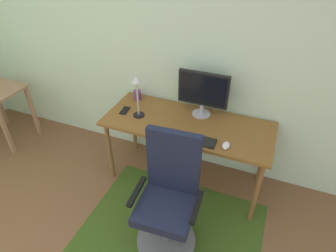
{
  "coord_description": "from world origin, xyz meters",
  "views": [
    {
      "loc": [
        1.05,
        -0.31,
        2.28
      ],
      "look_at": [
        0.3,
        1.55,
        0.84
      ],
      "focal_mm": 30.38,
      "sensor_mm": 36.0,
      "label": 1
    }
  ],
  "objects_px": {
    "coffee_cup": "(137,95)",
    "desk": "(187,129)",
    "keyboard": "(192,139)",
    "desk_lamp": "(137,90)",
    "computer_mouse": "(226,146)",
    "cell_phone": "(125,111)",
    "monitor": "(203,91)",
    "office_chair": "(168,204)"
  },
  "relations": [
    {
      "from": "keyboard",
      "to": "cell_phone",
      "type": "height_order",
      "value": "keyboard"
    },
    {
      "from": "cell_phone",
      "to": "desk",
      "type": "bearing_deg",
      "value": -3.07
    },
    {
      "from": "monitor",
      "to": "desk_lamp",
      "type": "relative_size",
      "value": 1.14
    },
    {
      "from": "office_chair",
      "to": "cell_phone",
      "type": "bearing_deg",
      "value": 133.56
    },
    {
      "from": "desk",
      "to": "coffee_cup",
      "type": "distance_m",
      "value": 0.69
    },
    {
      "from": "office_chair",
      "to": "desk_lamp",
      "type": "bearing_deg",
      "value": 127.24
    },
    {
      "from": "coffee_cup",
      "to": "desk_lamp",
      "type": "distance_m",
      "value": 0.4
    },
    {
      "from": "computer_mouse",
      "to": "cell_phone",
      "type": "bearing_deg",
      "value": 170.42
    },
    {
      "from": "desk",
      "to": "office_chair",
      "type": "height_order",
      "value": "office_chair"
    },
    {
      "from": "keyboard",
      "to": "desk_lamp",
      "type": "height_order",
      "value": "desk_lamp"
    },
    {
      "from": "desk",
      "to": "coffee_cup",
      "type": "height_order",
      "value": "coffee_cup"
    },
    {
      "from": "desk",
      "to": "computer_mouse",
      "type": "bearing_deg",
      "value": -28.16
    },
    {
      "from": "coffee_cup",
      "to": "cell_phone",
      "type": "relative_size",
      "value": 0.73
    },
    {
      "from": "coffee_cup",
      "to": "desk",
      "type": "bearing_deg",
      "value": -18.71
    },
    {
      "from": "cell_phone",
      "to": "desk_lamp",
      "type": "relative_size",
      "value": 0.33
    },
    {
      "from": "desk",
      "to": "monitor",
      "type": "height_order",
      "value": "monitor"
    },
    {
      "from": "desk_lamp",
      "to": "coffee_cup",
      "type": "bearing_deg",
      "value": 119.0
    },
    {
      "from": "keyboard",
      "to": "office_chair",
      "type": "relative_size",
      "value": 0.4
    },
    {
      "from": "cell_phone",
      "to": "desk_lamp",
      "type": "distance_m",
      "value": 0.33
    },
    {
      "from": "keyboard",
      "to": "coffee_cup",
      "type": "distance_m",
      "value": 0.88
    },
    {
      "from": "desk",
      "to": "coffee_cup",
      "type": "bearing_deg",
      "value": 161.29
    },
    {
      "from": "monitor",
      "to": "desk_lamp",
      "type": "distance_m",
      "value": 0.62
    },
    {
      "from": "computer_mouse",
      "to": "cell_phone",
      "type": "distance_m",
      "value": 1.08
    },
    {
      "from": "computer_mouse",
      "to": "monitor",
      "type": "bearing_deg",
      "value": 129.51
    },
    {
      "from": "keyboard",
      "to": "computer_mouse",
      "type": "xyz_separation_m",
      "value": [
        0.3,
        0.01,
        0.01
      ]
    },
    {
      "from": "coffee_cup",
      "to": "desk_lamp",
      "type": "bearing_deg",
      "value": -61.0
    },
    {
      "from": "coffee_cup",
      "to": "monitor",
      "type": "bearing_deg",
      "value": -2.47
    },
    {
      "from": "monitor",
      "to": "coffee_cup",
      "type": "height_order",
      "value": "monitor"
    },
    {
      "from": "keyboard",
      "to": "desk_lamp",
      "type": "bearing_deg",
      "value": 164.54
    },
    {
      "from": "keyboard",
      "to": "desk_lamp",
      "type": "distance_m",
      "value": 0.68
    },
    {
      "from": "computer_mouse",
      "to": "desk_lamp",
      "type": "distance_m",
      "value": 0.95
    },
    {
      "from": "coffee_cup",
      "to": "cell_phone",
      "type": "bearing_deg",
      "value": -92.69
    },
    {
      "from": "coffee_cup",
      "to": "keyboard",
      "type": "bearing_deg",
      "value": -30.65
    },
    {
      "from": "coffee_cup",
      "to": "office_chair",
      "type": "height_order",
      "value": "office_chair"
    },
    {
      "from": "office_chair",
      "to": "desk",
      "type": "bearing_deg",
      "value": 93.61
    },
    {
      "from": "monitor",
      "to": "coffee_cup",
      "type": "xyz_separation_m",
      "value": [
        -0.72,
        0.03,
        -0.21
      ]
    },
    {
      "from": "desk_lamp",
      "to": "keyboard",
      "type": "bearing_deg",
      "value": -15.46
    },
    {
      "from": "desk",
      "to": "desk_lamp",
      "type": "xyz_separation_m",
      "value": [
        -0.48,
        -0.06,
        0.36
      ]
    },
    {
      "from": "desk_lamp",
      "to": "cell_phone",
      "type": "bearing_deg",
      "value": 172.42
    },
    {
      "from": "desk",
      "to": "cell_phone",
      "type": "xyz_separation_m",
      "value": [
        -0.65,
        -0.04,
        0.08
      ]
    },
    {
      "from": "coffee_cup",
      "to": "cell_phone",
      "type": "height_order",
      "value": "coffee_cup"
    },
    {
      "from": "desk",
      "to": "office_chair",
      "type": "distance_m",
      "value": 0.77
    }
  ]
}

